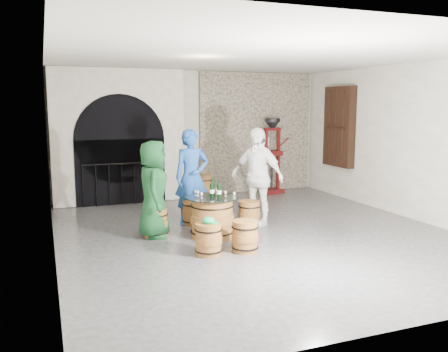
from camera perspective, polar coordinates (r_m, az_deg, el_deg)
name	(u,v)px	position (r m, az deg, el deg)	size (l,w,h in m)	color
ground	(256,233)	(8.84, 3.83, -6.87)	(8.00, 8.00, 0.00)	#313234
wall_back	(191,134)	(12.29, -3.94, 5.07)	(8.00, 8.00, 0.00)	silver
wall_front	(421,179)	(5.22, 22.65, -0.38)	(8.00, 8.00, 0.00)	silver
wall_left	(50,154)	(7.77, -20.24, 2.50)	(8.00, 8.00, 0.00)	silver
wall_right	(411,141)	(10.51, 21.58, 3.89)	(8.00, 8.00, 0.00)	silver
ceiling	(257,56)	(8.56, 4.05, 14.25)	(8.00, 8.00, 0.00)	beige
stone_facing_panel	(256,133)	(12.87, 3.86, 5.23)	(3.20, 0.12, 3.18)	gray
arched_opening	(118,137)	(11.61, -12.58, 4.59)	(3.10, 0.60, 3.19)	silver
shuttered_window	(339,127)	(12.30, 13.65, 5.78)	(0.23, 1.10, 2.00)	black
barrel_table	(212,217)	(8.48, -1.44, -4.99)	(0.95, 0.95, 0.73)	brown
barrel_stool_left	(156,223)	(8.61, -8.19, -5.61)	(0.44, 0.44, 0.51)	brown
barrel_stool_far	(193,212)	(9.42, -3.76, -4.31)	(0.44, 0.44, 0.51)	brown
barrel_stool_right	(249,214)	(9.22, 3.05, -4.59)	(0.44, 0.44, 0.51)	brown
barrel_stool_near_right	(245,236)	(7.69, 2.54, -7.27)	(0.44, 0.44, 0.51)	brown
barrel_stool_near_left	(209,239)	(7.53, -1.87, -7.61)	(0.44, 0.44, 0.51)	brown
green_cap	(209,221)	(7.45, -1.85, -5.38)	(0.25, 0.20, 0.11)	#0D994F
person_green	(154,189)	(8.49, -8.46, -1.59)	(0.85, 0.55, 1.73)	#103B1B
person_blue	(192,177)	(9.34, -3.90, -0.13)	(0.69, 0.45, 1.88)	#1B4794
person_white	(257,177)	(9.25, 3.97, -0.09)	(1.12, 0.47, 1.92)	white
wine_bottle_left	(212,190)	(8.37, -1.47, -1.66)	(0.08, 0.08, 0.32)	black
wine_bottle_center	(219,190)	(8.30, -0.60, -1.74)	(0.08, 0.08, 0.32)	black
wine_bottle_right	(213,189)	(8.47, -1.38, -1.53)	(0.08, 0.08, 0.32)	black
tasting_glass_a	(202,195)	(8.29, -2.71, -2.34)	(0.05, 0.05, 0.10)	#BE6B25
tasting_glass_b	(225,194)	(8.45, 0.17, -2.12)	(0.05, 0.05, 0.10)	#BE6B25
tasting_glass_c	(196,193)	(8.51, -3.42, -2.05)	(0.05, 0.05, 0.10)	#BE6B25
tasting_glass_d	(217,191)	(8.66, -0.87, -1.86)	(0.05, 0.05, 0.10)	#BE6B25
tasting_glass_e	(234,195)	(8.32, 1.24, -2.29)	(0.05, 0.05, 0.10)	#BE6B25
tasting_glass_f	(198,194)	(8.46, -3.17, -2.12)	(0.05, 0.05, 0.10)	#BE6B25
side_barrel	(203,188)	(11.64, -2.58, -1.44)	(0.49, 0.49, 0.66)	brown
corking_press	(272,150)	(12.63, 5.81, 3.14)	(0.85, 0.54, 2.00)	#54100E
control_box	(265,142)	(12.92, 5.01, 4.12)	(0.18, 0.10, 0.22)	silver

